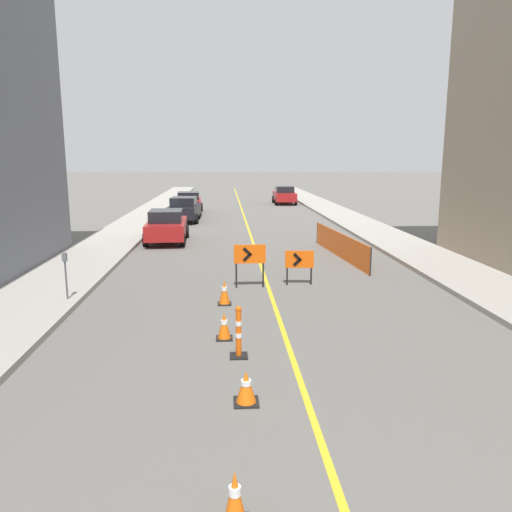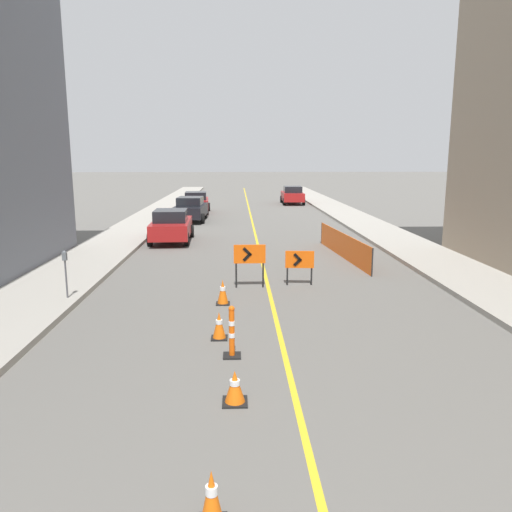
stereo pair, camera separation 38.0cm
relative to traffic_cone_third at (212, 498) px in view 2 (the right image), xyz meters
name	(u,v)px [view 2 (the right image)]	position (x,y,z in m)	size (l,w,h in m)	color
lane_stripe	(252,220)	(1.29, 27.94, -0.33)	(0.12, 71.87, 0.01)	gold
sidewalk_left	(147,219)	(-5.59, 27.94, -0.26)	(2.81, 71.87, 0.16)	#9E998E
sidewalk_right	(354,219)	(8.16, 27.94, -0.26)	(2.81, 71.87, 0.16)	#9E998E
traffic_cone_third	(212,498)	(0.00, 0.00, 0.00)	(0.34, 0.34, 0.68)	black
traffic_cone_fourth	(235,387)	(0.25, 2.85, -0.05)	(0.43, 0.43, 0.58)	black
traffic_cone_fifth	(219,326)	(-0.12, 5.91, -0.03)	(0.38, 0.38, 0.63)	black
traffic_cone_farthest	(223,292)	(-0.11, 8.67, 0.01)	(0.39, 0.39, 0.71)	black
delineator_post_rear	(232,335)	(0.18, 4.85, 0.13)	(0.37, 0.37, 1.10)	black
arrow_barricade_primary	(250,257)	(0.70, 10.48, 0.67)	(1.01, 0.09, 1.39)	#EF560C
arrow_barricade_secondary	(300,261)	(2.32, 10.74, 0.45)	(0.93, 0.14, 1.13)	#EF560C
safety_mesh_fence	(343,245)	(4.69, 15.26, 0.17)	(0.65, 6.98, 1.01)	#EF560C
parked_car_curb_near	(171,226)	(-2.92, 19.49, 0.46)	(1.96, 4.37, 1.59)	maroon
parked_car_curb_mid	(191,209)	(-2.71, 27.59, 0.46)	(2.01, 4.39, 1.59)	black
parked_car_curb_far	(196,202)	(-2.74, 32.54, 0.46)	(2.02, 4.39, 1.59)	maroon
parked_car_opposite_side	(292,195)	(5.28, 39.69, 0.46)	(1.94, 4.34, 1.59)	maroon
parking_meter_far_curb	(65,265)	(-4.53, 8.93, 0.78)	(0.12, 0.11, 1.36)	#4C4C51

